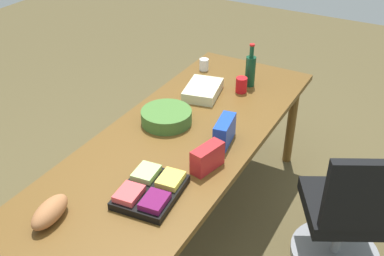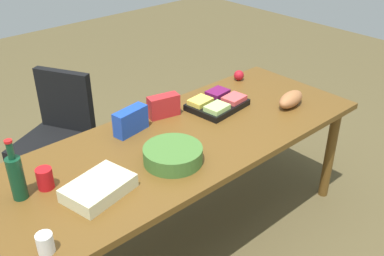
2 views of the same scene
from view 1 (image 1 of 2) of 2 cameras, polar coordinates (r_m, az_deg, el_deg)
ground_plane at (r=3.24m, az=-1.58°, el=-12.85°), size 10.00×10.00×0.00m
conference_table at (r=2.78m, az=-1.80°, el=-2.63°), size 2.52×0.90×0.78m
office_chair at (r=2.95m, az=18.54°, el=-10.93°), size 0.65×0.65×0.92m
sheet_cake at (r=3.21m, az=1.37°, el=4.74°), size 0.36×0.28×0.07m
salad_bowl at (r=2.88m, az=-3.20°, el=1.42°), size 0.40×0.40×0.09m
red_solo_cup at (r=3.25m, az=6.17°, el=5.35°), size 0.10×0.10×0.11m
paper_cup at (r=3.57m, az=1.50°, el=7.91°), size 0.09×0.09×0.09m
fruit_platter at (r=2.33m, az=-5.19°, el=-7.69°), size 0.39×0.32×0.07m
chip_bag_blue at (r=2.68m, az=4.06°, el=-0.42°), size 0.23×0.12×0.15m
bread_loaf at (r=2.27m, az=-17.27°, el=-9.93°), size 0.25×0.14×0.10m
wine_bottle at (r=3.32m, az=7.28°, el=7.19°), size 0.09×0.09×0.32m
chip_bag_red at (r=2.47m, az=1.93°, el=-3.73°), size 0.21×0.12×0.14m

